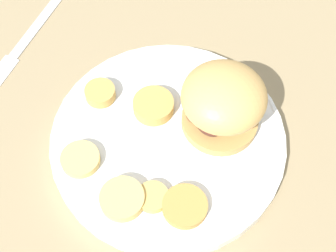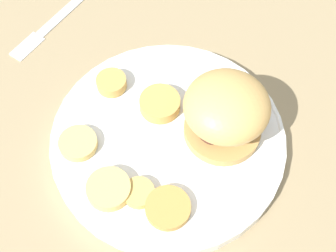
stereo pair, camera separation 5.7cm
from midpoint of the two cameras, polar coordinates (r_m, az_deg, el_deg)
ground_plane at (r=0.62m, az=-2.66°, el=-2.48°), size 4.00×4.00×0.00m
dinner_plate at (r=0.61m, az=-2.71°, el=-1.92°), size 0.30×0.30×0.02m
sandwich at (r=0.57m, az=3.81°, el=2.69°), size 0.11×0.11×0.09m
potato_round_0 at (r=0.61m, az=-4.48°, el=2.27°), size 0.05×0.05×0.02m
potato_round_1 at (r=0.56m, az=-4.86°, el=-8.88°), size 0.04×0.04×0.01m
potato_round_2 at (r=0.56m, az=-8.59°, el=-9.05°), size 0.05×0.05×0.01m
potato_round_3 at (r=0.63m, az=-10.86°, el=3.77°), size 0.04×0.04×0.02m
potato_round_4 at (r=0.55m, az=-0.57°, el=-9.96°), size 0.05×0.05×0.01m
potato_round_5 at (r=0.59m, az=-13.40°, el=-4.21°), size 0.05×0.05×0.01m
fork at (r=0.75m, az=-19.15°, el=9.65°), size 0.12×0.16×0.00m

